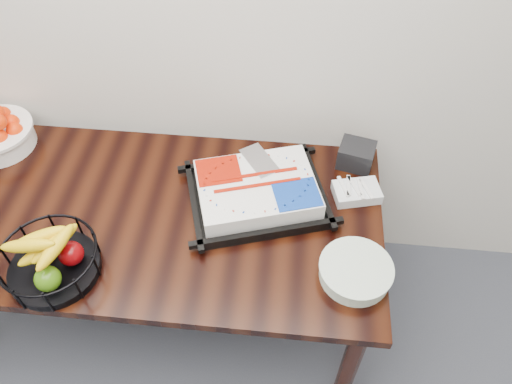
# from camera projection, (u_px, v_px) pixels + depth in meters

# --- Properties ---
(table) EXTENTS (1.80, 0.90, 0.75)m
(table) POSITION_uv_depth(u_px,v_px,m) (154.00, 226.00, 2.01)
(table) COLOR black
(table) RESTS_ON ground
(cake_tray) EXTENTS (0.62, 0.54, 0.11)m
(cake_tray) POSITION_uv_depth(u_px,v_px,m) (257.00, 191.00, 1.96)
(cake_tray) COLOR black
(cake_tray) RESTS_ON table
(fruit_basket) EXTENTS (0.34, 0.34, 0.18)m
(fruit_basket) POSITION_uv_depth(u_px,v_px,m) (50.00, 260.00, 1.72)
(fruit_basket) COLOR black
(fruit_basket) RESTS_ON table
(plate_stack) EXTENTS (0.26, 0.26, 0.06)m
(plate_stack) POSITION_uv_depth(u_px,v_px,m) (355.00, 272.00, 1.74)
(plate_stack) COLOR white
(plate_stack) RESTS_ON table
(fork_bag) EXTENTS (0.20, 0.16, 0.05)m
(fork_bag) POSITION_uv_depth(u_px,v_px,m) (357.00, 192.00, 1.99)
(fork_bag) COLOR silver
(fork_bag) RESTS_ON table
(napkin_box) EXTENTS (0.17, 0.15, 0.10)m
(napkin_box) POSITION_uv_depth(u_px,v_px,m) (356.00, 155.00, 2.09)
(napkin_box) COLOR black
(napkin_box) RESTS_ON table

